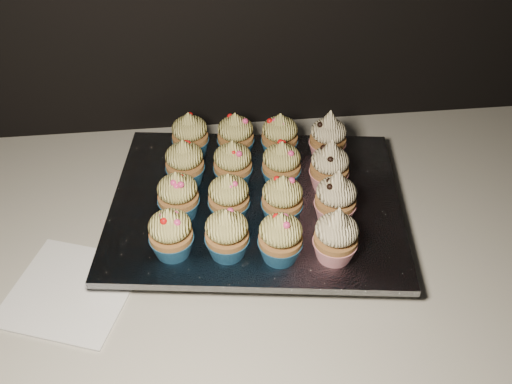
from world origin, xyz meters
TOP-DOWN VIEW (x-y plane):
  - worktop at (0.00, 1.70)m, footprint 2.44×0.64m
  - napkin at (-0.07, 1.61)m, footprint 0.21×0.21m
  - baking_tray at (0.21, 1.73)m, footprint 0.46×0.38m
  - foil_lining at (0.21, 1.73)m, footprint 0.50×0.42m
  - cupcake_0 at (0.08, 1.64)m, footprint 0.06×0.06m
  - cupcake_1 at (0.15, 1.63)m, footprint 0.06×0.06m
  - cupcake_2 at (0.23, 1.61)m, footprint 0.06×0.06m
  - cupcake_3 at (0.30, 1.60)m, footprint 0.06×0.06m
  - cupcake_4 at (0.09, 1.71)m, footprint 0.06×0.06m
  - cupcake_5 at (0.16, 1.70)m, footprint 0.06×0.06m
  - cupcake_6 at (0.24, 1.69)m, footprint 0.06×0.06m
  - cupcake_7 at (0.32, 1.68)m, footprint 0.06×0.06m
  - cupcake_8 at (0.10, 1.79)m, footprint 0.06×0.06m
  - cupcake_9 at (0.17, 1.78)m, footprint 0.06×0.06m
  - cupcake_10 at (0.25, 1.77)m, footprint 0.06×0.06m
  - cupcake_11 at (0.33, 1.75)m, footprint 0.06×0.06m
  - cupcake_12 at (0.11, 1.87)m, footprint 0.06×0.06m
  - cupcake_13 at (0.19, 1.86)m, footprint 0.06×0.06m
  - cupcake_14 at (0.26, 1.85)m, footprint 0.06×0.06m
  - cupcake_15 at (0.34, 1.83)m, footprint 0.06×0.06m

SIDE VIEW (x-z plane):
  - worktop at x=0.00m, z-range 0.86..0.90m
  - napkin at x=-0.07m, z-range 0.90..0.90m
  - baking_tray at x=0.21m, z-range 0.90..0.92m
  - foil_lining at x=0.21m, z-range 0.92..0.93m
  - cupcake_0 at x=0.08m, z-range 0.93..1.01m
  - cupcake_1 at x=0.15m, z-range 0.93..1.01m
  - cupcake_2 at x=0.23m, z-range 0.93..1.01m
  - cupcake_4 at x=0.09m, z-range 0.93..1.01m
  - cupcake_5 at x=0.16m, z-range 0.93..1.01m
  - cupcake_6 at x=0.24m, z-range 0.93..1.01m
  - cupcake_8 at x=0.10m, z-range 0.93..1.01m
  - cupcake_9 at x=0.17m, z-range 0.93..1.01m
  - cupcake_10 at x=0.25m, z-range 0.93..1.01m
  - cupcake_12 at x=0.11m, z-range 0.93..1.01m
  - cupcake_13 at x=0.19m, z-range 0.93..1.01m
  - cupcake_14 at x=0.26m, z-range 0.93..1.01m
  - cupcake_3 at x=0.30m, z-range 0.93..1.02m
  - cupcake_7 at x=0.32m, z-range 0.93..1.02m
  - cupcake_11 at x=0.33m, z-range 0.93..1.02m
  - cupcake_15 at x=0.34m, z-range 0.93..1.02m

